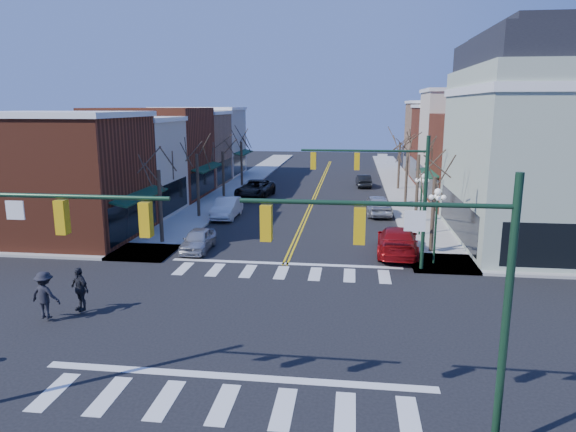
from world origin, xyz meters
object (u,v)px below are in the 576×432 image
(car_left_near, at_px, (198,240))
(car_right_mid, at_px, (377,205))
(car_left_far, at_px, (255,189))
(pedestrian_dark_a, at_px, (80,289))
(pedestrian_dark_b, at_px, (45,295))
(car_right_far, at_px, (363,181))
(lamppost_midblock, at_px, (421,193))
(car_right_near, at_px, (397,241))
(victorian_corner, at_px, (562,139))
(lamppost_corner, at_px, (436,213))
(car_left_mid, at_px, (227,208))

(car_left_near, distance_m, car_right_mid, 16.50)
(car_left_near, xyz_separation_m, car_left_far, (-0.05, 18.75, 0.17))
(pedestrian_dark_a, distance_m, pedestrian_dark_b, 1.36)
(car_right_mid, height_order, car_right_far, car_right_mid)
(car_right_mid, bearing_deg, pedestrian_dark_b, 50.56)
(lamppost_midblock, bearing_deg, car_right_near, -112.11)
(pedestrian_dark_b, bearing_deg, lamppost_midblock, -129.12)
(lamppost_midblock, distance_m, car_left_near, 14.97)
(victorian_corner, xyz_separation_m, car_right_near, (-10.13, -4.01, -5.82))
(lamppost_corner, height_order, car_left_near, lamppost_corner)
(lamppost_midblock, relative_size, car_right_mid, 0.89)
(car_left_near, bearing_deg, car_left_far, 88.95)
(car_left_mid, distance_m, car_left_far, 9.30)
(lamppost_corner, relative_size, pedestrian_dark_a, 2.29)
(lamppost_midblock, xyz_separation_m, car_left_far, (-13.88, 13.51, -2.12))
(victorian_corner, relative_size, car_left_near, 3.62)
(car_right_near, bearing_deg, lamppost_corner, 136.12)
(lamppost_corner, height_order, car_right_mid, lamppost_corner)
(car_left_mid, bearing_deg, car_right_near, -35.22)
(car_left_near, distance_m, pedestrian_dark_b, 11.41)
(lamppost_midblock, bearing_deg, car_right_far, 98.95)
(car_left_far, relative_size, pedestrian_dark_a, 3.21)
(car_right_near, bearing_deg, car_left_far, -52.78)
(lamppost_midblock, distance_m, car_right_mid, 7.58)
(victorian_corner, bearing_deg, car_right_near, -158.40)
(car_left_near, height_order, pedestrian_dark_a, pedestrian_dark_a)
(car_right_far, xyz_separation_m, pedestrian_dark_a, (-12.51, -36.87, 0.43))
(car_left_mid, height_order, car_right_near, car_right_near)
(car_left_near, relative_size, pedestrian_dark_b, 1.99)
(lamppost_corner, bearing_deg, car_right_mid, 100.91)
(car_left_near, height_order, pedestrian_dark_b, pedestrian_dark_b)
(victorian_corner, distance_m, pedestrian_dark_a, 28.91)
(car_left_near, distance_m, car_right_far, 28.79)
(pedestrian_dark_a, bearing_deg, car_right_far, 99.15)
(car_left_mid, xyz_separation_m, car_right_near, (12.56, -8.74, 0.04))
(lamppost_corner, distance_m, car_right_far, 28.39)
(lamppost_midblock, xyz_separation_m, pedestrian_dark_a, (-15.91, -15.28, -1.87))
(car_right_mid, relative_size, car_right_far, 1.20)
(car_left_mid, distance_m, pedestrian_dark_a, 19.57)
(car_left_far, xyz_separation_m, pedestrian_dark_a, (-2.03, -28.79, 0.25))
(pedestrian_dark_b, bearing_deg, pedestrian_dark_a, -128.77)
(lamppost_corner, xyz_separation_m, car_left_far, (-13.88, 20.01, -2.12))
(car_left_far, distance_m, car_right_near, 21.68)
(car_left_far, xyz_separation_m, pedestrian_dark_b, (-3.00, -29.74, 0.29))
(lamppost_midblock, bearing_deg, car_left_far, 135.78)
(car_left_near, xyz_separation_m, car_right_near, (12.00, 0.73, 0.17))
(car_left_near, xyz_separation_m, car_right_far, (10.44, 26.83, -0.00))
(car_right_far, bearing_deg, car_right_near, 88.84)
(victorian_corner, xyz_separation_m, car_left_near, (-22.14, -4.74, -5.99))
(car_right_far, relative_size, pedestrian_dark_b, 2.05)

